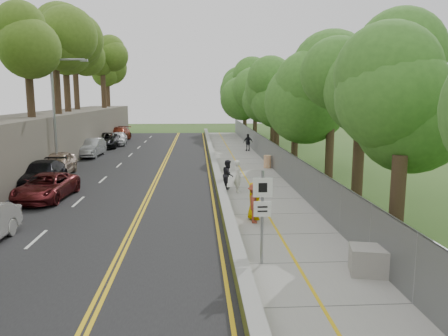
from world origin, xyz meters
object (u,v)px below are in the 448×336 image
construction_barrel (267,162)px  concrete_block (371,260)px  streetlight (57,108)px  car_2 (46,187)px  person_far (248,142)px  painter_0 (254,201)px  signpost (262,207)px

construction_barrel → concrete_block: 20.00m
streetlight → car_2: bearing=-78.8°
construction_barrel → concrete_block: (0.00, -20.00, -0.05)m
construction_barrel → person_far: (-0.29, 10.27, 0.37)m
streetlight → painter_0: streetlight is taller
streetlight → signpost: size_ratio=2.58×
car_2 → signpost: bearing=-39.9°
streetlight → painter_0: size_ratio=4.76×
car_2 → person_far: size_ratio=2.87×
painter_0 → signpost: bearing=161.7°
signpost → painter_0: size_ratio=1.84×
construction_barrel → streetlight: bearing=-172.3°
streetlight → person_far: (14.47, 12.27, -3.74)m
signpost → streetlight: bearing=124.1°
streetlight → construction_barrel: (14.76, 2.00, -4.11)m
painter_0 → concrete_block: bearing=-169.0°
construction_barrel → concrete_block: bearing=-90.0°
painter_0 → car_2: bearing=52.8°
streetlight → painter_0: bearing=-44.9°
car_2 → construction_barrel: bearing=39.0°
construction_barrel → painter_0: painter_0 is taller
car_2 → painter_0: size_ratio=2.89×
concrete_block → car_2: 17.04m
signpost → concrete_block: bearing=-16.9°
painter_0 → person_far: size_ratio=0.99×
car_2 → concrete_block: bearing=-34.8°
concrete_block → car_2: bearing=141.3°
signpost → concrete_block: signpost is taller
concrete_block → painter_0: painter_0 is taller
concrete_block → car_2: (-13.30, 10.64, 0.24)m
person_far → streetlight: bearing=28.3°
signpost → car_2: size_ratio=0.64×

